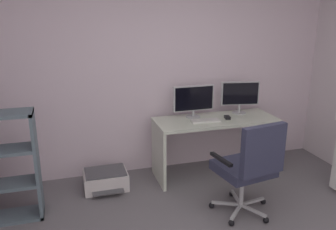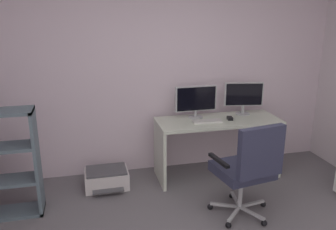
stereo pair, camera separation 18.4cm
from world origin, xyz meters
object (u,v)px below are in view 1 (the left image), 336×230
object	(u,v)px
office_chair	(250,164)
printer	(106,180)
keyboard	(205,121)
computer_mouse	(227,117)
monitor_secondary	(240,95)
monitor_main	(194,99)
desk	(215,133)

from	to	relation	value
office_chair	printer	world-z (taller)	office_chair
keyboard	computer_mouse	size ratio (longest dim) A/B	3.40
monitor_secondary	printer	distance (m)	1.96
monitor_main	keyboard	bearing A→B (deg)	-69.30
office_chair	computer_mouse	bearing A→B (deg)	77.90
monitor_secondary	computer_mouse	bearing A→B (deg)	-144.57
desk	office_chair	bearing A→B (deg)	-94.08
desk	keyboard	world-z (taller)	keyboard
monitor_secondary	computer_mouse	distance (m)	0.38
monitor_main	printer	size ratio (longest dim) A/B	1.04
desk	monitor_main	xyz separation A→B (m)	(-0.24, 0.14, 0.42)
desk	printer	xyz separation A→B (m)	(-1.37, -0.00, -0.43)
desk	monitor_main	bearing A→B (deg)	150.66
monitor_main	printer	world-z (taller)	monitor_main
keyboard	office_chair	bearing A→B (deg)	-79.63
computer_mouse	printer	bearing A→B (deg)	-170.74
printer	monitor_secondary	bearing A→B (deg)	4.54
desk	computer_mouse	world-z (taller)	computer_mouse
keyboard	printer	xyz separation A→B (m)	(-1.20, 0.07, -0.63)
keyboard	computer_mouse	distance (m)	0.30
desk	computer_mouse	xyz separation A→B (m)	(0.13, -0.04, 0.21)
desk	keyboard	size ratio (longest dim) A/B	4.39
desk	printer	distance (m)	1.43
desk	office_chair	world-z (taller)	office_chair
office_chair	printer	bearing A→B (deg)	142.97
office_chair	monitor_secondary	bearing A→B (deg)	68.02
computer_mouse	desk	bearing A→B (deg)	173.75
printer	computer_mouse	bearing A→B (deg)	-1.49
monitor_secondary	keyboard	world-z (taller)	monitor_secondary
office_chair	keyboard	bearing A→B (deg)	96.08
monitor_main	keyboard	xyz separation A→B (m)	(0.08, -0.20, -0.22)
computer_mouse	printer	world-z (taller)	computer_mouse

